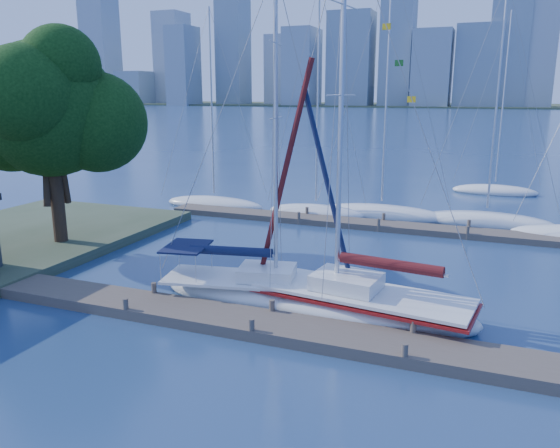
% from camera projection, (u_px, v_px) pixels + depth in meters
% --- Properties ---
extents(ground, '(700.00, 700.00, 0.00)m').
position_uv_depth(ground, '(262.00, 331.00, 18.94)').
color(ground, navy).
rests_on(ground, ground).
extents(near_dock, '(26.00, 2.00, 0.40)m').
position_uv_depth(near_dock, '(262.00, 325.00, 18.89)').
color(near_dock, brown).
rests_on(near_dock, ground).
extents(far_dock, '(30.00, 1.80, 0.36)m').
position_uv_depth(far_dock, '(398.00, 227.00, 32.68)').
color(far_dock, brown).
rests_on(far_dock, ground).
extents(far_shore, '(800.00, 100.00, 1.50)m').
position_uv_depth(far_shore, '(484.00, 106.00, 308.69)').
color(far_shore, '#38472D').
rests_on(far_shore, ground).
extents(tree, '(8.79, 7.99, 11.16)m').
position_uv_depth(tree, '(49.00, 106.00, 26.81)').
color(tree, black).
rests_on(tree, ground).
extents(sailboat_navy, '(8.00, 3.90, 12.79)m').
position_uv_depth(sailboat_navy, '(254.00, 274.00, 21.53)').
color(sailboat_navy, silver).
rests_on(sailboat_navy, ground).
extents(sailboat_maroon, '(8.77, 3.83, 14.26)m').
position_uv_depth(sailboat_maroon, '(361.00, 288.00, 19.84)').
color(sailboat_maroon, silver).
rests_on(sailboat_maroon, ground).
extents(bg_boat_0, '(7.79, 5.08, 13.92)m').
position_uv_depth(bg_boat_0, '(214.00, 203.00, 39.14)').
color(bg_boat_0, silver).
rests_on(bg_boat_0, ground).
extents(bg_boat_1, '(6.86, 3.33, 15.03)m').
position_uv_depth(bg_boat_1, '(316.00, 211.00, 36.40)').
color(bg_boat_1, silver).
rests_on(bg_boat_1, ground).
extents(bg_boat_2, '(8.76, 2.66, 16.33)m').
position_uv_depth(bg_boat_2, '(381.00, 212.00, 36.04)').
color(bg_boat_2, silver).
rests_on(bg_boat_2, ground).
extents(bg_boat_3, '(8.06, 2.42, 14.59)m').
position_uv_depth(bg_boat_3, '(486.00, 220.00, 33.90)').
color(bg_boat_3, silver).
rests_on(bg_boat_3, ground).
extents(bg_boat_7, '(6.61, 2.28, 14.43)m').
position_uv_depth(bg_boat_7, '(495.00, 190.00, 44.28)').
color(bg_boat_7, silver).
rests_on(bg_boat_7, ground).
extents(skyline, '(502.67, 51.31, 123.76)m').
position_uv_depth(skyline, '(540.00, 32.00, 264.99)').
color(skyline, gray).
rests_on(skyline, ground).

